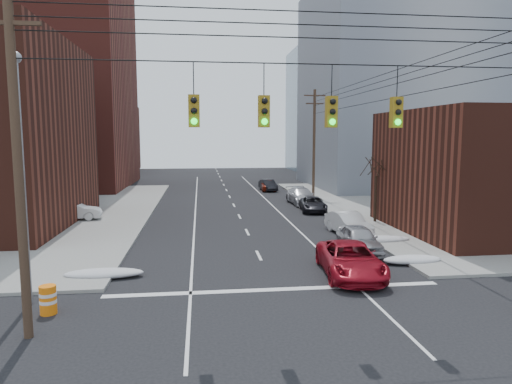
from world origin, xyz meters
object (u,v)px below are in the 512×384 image
object	(u,v)px
parked_car_b	(348,224)
lot_car_a	(73,211)
lot_car_c	(24,208)
parked_car_d	(301,196)
red_pickup	(350,260)
parked_car_e	(268,185)
parked_car_a	(359,239)
parked_car_f	(268,185)
construction_barrel	(48,299)
lot_car_d	(23,206)
parked_car_c	(313,204)
lot_car_b	(37,207)

from	to	relation	value
parked_car_b	lot_car_a	bearing A→B (deg)	153.38
lot_car_c	parked_car_d	bearing A→B (deg)	-82.74
red_pickup	parked_car_e	bearing A→B (deg)	93.53
parked_car_a	lot_car_a	xyz separation A→B (m)	(-17.99, 11.23, 0.08)
parked_car_a	parked_car_f	xyz separation A→B (m)	(-0.75, 28.79, -0.07)
lot_car_a	parked_car_a	bearing A→B (deg)	-127.62
parked_car_a	construction_barrel	world-z (taller)	parked_car_a
parked_car_e	lot_car_d	bearing A→B (deg)	-141.95
red_pickup	parked_car_a	distance (m)	4.47
lot_car_c	parked_car_b	bearing A→B (deg)	-115.25
parked_car_e	construction_barrel	distance (m)	38.42
parked_car_f	red_pickup	bearing A→B (deg)	-98.53
lot_car_c	lot_car_d	size ratio (longest dim) A/B	0.96
red_pickup	parked_car_c	distance (m)	17.94
parked_car_a	parked_car_f	distance (m)	28.80
parked_car_f	lot_car_c	size ratio (longest dim) A/B	0.90
parked_car_c	lot_car_a	bearing A→B (deg)	-165.41
parked_car_b	parked_car_e	bearing A→B (deg)	87.12
parked_car_d	lot_car_c	size ratio (longest dim) A/B	1.17
parked_car_d	construction_barrel	xyz separation A→B (m)	(-14.86, -25.08, -0.22)
parked_car_e	lot_car_b	bearing A→B (deg)	-139.46
parked_car_f	lot_car_d	distance (m)	26.51
parked_car_a	construction_barrel	size ratio (longest dim) A/B	4.13
red_pickup	parked_car_d	xyz separation A→B (m)	(2.67, 22.02, 0.01)
parked_car_b	lot_car_a	xyz separation A→B (m)	(-18.84, 6.86, 0.08)
parked_car_b	lot_car_b	bearing A→B (deg)	152.43
parked_car_a	parked_car_e	bearing A→B (deg)	93.26
parked_car_f	lot_car_a	world-z (taller)	lot_car_a
parked_car_c	parked_car_f	distance (m)	15.20
parked_car_f	lot_car_b	distance (m)	25.86
lot_car_d	parked_car_d	bearing A→B (deg)	-99.42
lot_car_b	lot_car_c	size ratio (longest dim) A/B	1.23
lot_car_c	lot_car_d	xyz separation A→B (m)	(-0.00, -0.19, 0.14)
red_pickup	parked_car_e	world-z (taller)	red_pickup
parked_car_e	parked_car_f	bearing A→B (deg)	-87.98
parked_car_c	lot_car_a	distance (m)	19.00
lot_car_a	lot_car_d	bearing A→B (deg)	58.72
parked_car_b	parked_car_f	world-z (taller)	parked_car_b
parked_car_a	red_pickup	bearing A→B (deg)	-112.85
construction_barrel	parked_car_e	bearing A→B (deg)	69.74
lot_car_a	red_pickup	bearing A→B (deg)	-139.12
parked_car_c	parked_car_f	xyz separation A→B (m)	(-1.60, 15.11, 0.05)
parked_car_a	parked_car_c	world-z (taller)	parked_car_a
lot_car_b	construction_barrel	world-z (taller)	lot_car_b
parked_car_b	lot_car_a	world-z (taller)	lot_car_a
parked_car_e	construction_barrel	xyz separation A→B (m)	(-13.30, -36.04, -0.16)
parked_car_d	parked_car_f	distance (m)	10.95
red_pickup	lot_car_b	xyz separation A→B (m)	(-19.18, 16.82, 0.16)
red_pickup	parked_car_c	world-z (taller)	red_pickup
parked_car_c	parked_car_e	xyz separation A→B (m)	(-1.60, 15.24, 0.08)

